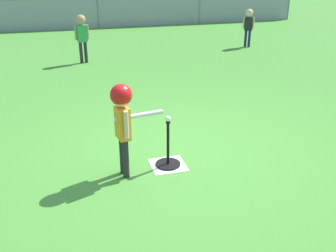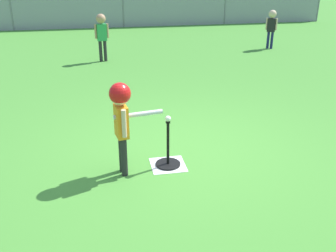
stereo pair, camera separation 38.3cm
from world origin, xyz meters
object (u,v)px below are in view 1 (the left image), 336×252
at_px(baseball_on_tee, 168,119).
at_px(fielder_deep_center, 249,23).
at_px(batting_tee, 168,159).
at_px(batter_child, 123,112).
at_px(fielder_deep_left, 82,32).

bearing_deg(baseball_on_tee, fielder_deep_center, 56.43).
distance_m(batting_tee, fielder_deep_center, 7.60).
bearing_deg(batter_child, fielder_deep_left, 90.63).
relative_size(batting_tee, fielder_deep_left, 0.52).
xyz_separation_m(batting_tee, batter_child, (-0.57, -0.09, 0.74)).
distance_m(baseball_on_tee, fielder_deep_left, 5.72).
bearing_deg(batter_child, fielder_deep_center, 53.39).
distance_m(baseball_on_tee, fielder_deep_center, 7.58).
distance_m(batter_child, fielder_deep_center, 7.98).
xyz_separation_m(baseball_on_tee, fielder_deep_center, (4.19, 6.31, 0.06)).
relative_size(batter_child, fielder_deep_center, 1.07).
relative_size(baseball_on_tee, fielder_deep_left, 0.06).
xyz_separation_m(batting_tee, baseball_on_tee, (0.00, 0.00, 0.56)).
bearing_deg(batter_child, baseball_on_tee, 9.19).
bearing_deg(batter_child, batting_tee, 9.19).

